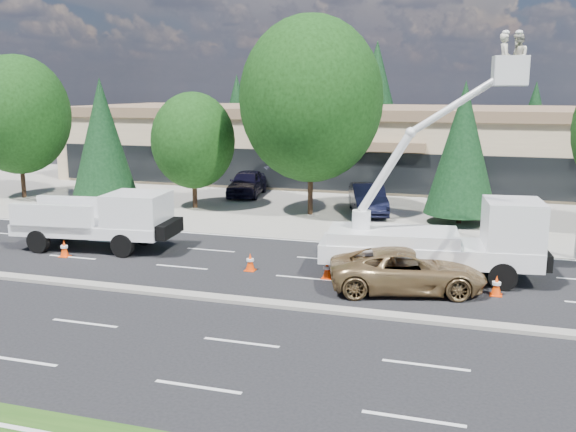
% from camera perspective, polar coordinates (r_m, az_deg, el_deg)
% --- Properties ---
extents(ground, '(140.00, 140.00, 0.00)m').
position_cam_1_polar(ground, '(20.86, -0.95, -7.99)').
color(ground, black).
rests_on(ground, ground).
extents(concrete_apron, '(140.00, 22.00, 0.01)m').
position_cam_1_polar(concrete_apron, '(39.79, 8.06, 1.23)').
color(concrete_apron, gray).
rests_on(concrete_apron, ground).
extents(road_median, '(120.00, 0.55, 0.12)m').
position_cam_1_polar(road_median, '(20.84, -0.95, -7.83)').
color(road_median, gray).
rests_on(road_median, ground).
extents(strip_mall, '(50.40, 15.40, 5.50)m').
position_cam_1_polar(strip_mall, '(49.23, 10.04, 6.41)').
color(strip_mall, tan).
rests_on(strip_mall, ground).
extents(tree_front_a, '(6.46, 6.46, 8.96)m').
position_cam_1_polar(tree_front_a, '(43.95, -22.89, 8.29)').
color(tree_front_a, '#332114').
rests_on(tree_front_a, ground).
extents(tree_front_b, '(3.81, 3.81, 7.52)m').
position_cam_1_polar(tree_front_b, '(40.43, -16.18, 6.81)').
color(tree_front_b, '#332114').
rests_on(tree_front_b, ground).
extents(tree_front_c, '(4.83, 4.83, 6.70)m').
position_cam_1_polar(tree_front_c, '(37.49, -8.42, 6.64)').
color(tree_front_c, '#332114').
rests_on(tree_front_c, ground).
extents(tree_front_d, '(7.76, 7.76, 10.77)m').
position_cam_1_polar(tree_front_d, '(34.93, 2.05, 10.34)').
color(tree_front_d, '#332114').
rests_on(tree_front_d, ground).
extents(tree_front_e, '(3.69, 3.69, 7.27)m').
position_cam_1_polar(tree_front_e, '(33.86, 15.28, 5.84)').
color(tree_front_e, '#332114').
rests_on(tree_front_e, ground).
extents(tree_back_a, '(4.17, 4.17, 8.23)m').
position_cam_1_polar(tree_back_a, '(65.38, -4.54, 9.11)').
color(tree_back_a, '#332114').
rests_on(tree_back_a, ground).
extents(tree_back_b, '(5.70, 5.70, 11.23)m').
position_cam_1_polar(tree_back_b, '(61.55, 7.85, 10.40)').
color(tree_back_b, '#332114').
rests_on(tree_back_b, ground).
extents(tree_back_c, '(3.80, 3.80, 7.49)m').
position_cam_1_polar(tree_back_c, '(60.89, 21.02, 7.87)').
color(tree_back_c, '#332114').
rests_on(tree_back_c, ground).
extents(utility_pickup, '(6.81, 3.14, 2.53)m').
position_cam_1_polar(utility_pickup, '(28.85, -16.08, -0.84)').
color(utility_pickup, white).
rests_on(utility_pickup, ground).
extents(bucket_truck, '(8.11, 3.33, 8.82)m').
position_cam_1_polar(bucket_truck, '(23.99, 14.21, -1.09)').
color(bucket_truck, white).
rests_on(bucket_truck, ground).
extents(traffic_cone_a, '(0.40, 0.40, 0.70)m').
position_cam_1_polar(traffic_cone_a, '(28.24, -19.26, -2.75)').
color(traffic_cone_a, '#FF4008').
rests_on(traffic_cone_a, ground).
extents(traffic_cone_b, '(0.40, 0.40, 0.70)m').
position_cam_1_polar(traffic_cone_b, '(24.70, -3.38, -4.10)').
color(traffic_cone_b, '#FF4008').
rests_on(traffic_cone_b, ground).
extents(traffic_cone_c, '(0.40, 0.40, 0.70)m').
position_cam_1_polar(traffic_cone_c, '(23.66, 3.51, -4.79)').
color(traffic_cone_c, '#FF4008').
rests_on(traffic_cone_c, ground).
extents(traffic_cone_d, '(0.40, 0.40, 0.70)m').
position_cam_1_polar(traffic_cone_d, '(22.88, 18.04, -5.91)').
color(traffic_cone_d, '#FF4008').
rests_on(traffic_cone_d, ground).
extents(minivan, '(5.75, 3.70, 1.47)m').
position_cam_1_polar(minivan, '(22.49, 10.56, -4.78)').
color(minivan, olive).
rests_on(minivan, ground).
extents(parked_car_west, '(2.67, 5.14, 1.67)m').
position_cam_1_polar(parked_car_west, '(41.74, -3.67, 2.94)').
color(parked_car_west, black).
rests_on(parked_car_west, ground).
extents(parked_car_east, '(3.14, 5.30, 1.65)m').
position_cam_1_polar(parked_car_east, '(35.98, 7.12, 1.51)').
color(parked_car_east, black).
rests_on(parked_car_east, ground).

